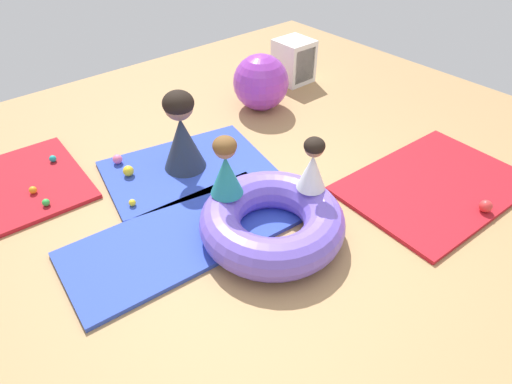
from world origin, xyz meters
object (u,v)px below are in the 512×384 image
child_in_white (313,164)px  play_ball_yellow (132,203)px  play_ball_green (46,202)px  play_ball_teal (53,159)px  inflatable_cushion (272,221)px  exercise_ball_large (261,82)px  play_ball_blue (227,148)px  play_ball_yellow_second (128,171)px  storage_cube (295,61)px  play_ball_pink (118,159)px  play_ball_red (486,206)px  child_in_teal (226,167)px  play_ball_orange (33,190)px  adult_seated (182,132)px

child_in_white → play_ball_yellow: bearing=179.6°
play_ball_green → play_ball_teal: 0.72m
inflatable_cushion → exercise_ball_large: (1.43, 1.79, 0.17)m
play_ball_blue → play_ball_yellow_second: size_ratio=0.88×
storage_cube → play_ball_pink: bearing=-173.2°
play_ball_yellow → play_ball_pink: size_ratio=0.65×
play_ball_red → storage_cube: 3.16m
child_in_white → child_in_teal: child_in_teal is taller
play_ball_pink → play_ball_orange: bearing=176.0°
inflatable_cushion → storage_cube: bearing=42.4°
play_ball_blue → play_ball_red: (1.14, -2.21, 0.01)m
play_ball_teal → storage_cube: 3.27m
play_ball_teal → adult_seated: bearing=-43.9°
adult_seated → child_in_white: bearing=170.3°
play_ball_yellow → play_ball_red: size_ratio=0.58×
play_ball_pink → exercise_ball_large: size_ratio=0.15×
adult_seated → play_ball_blue: 0.59m
storage_cube → play_ball_green: bearing=-171.6°
play_ball_pink → exercise_ball_large: bearing=1.1°
child_in_white → play_ball_blue: size_ratio=5.12×
play_ball_green → play_ball_orange: play_ball_orange is taller
inflatable_cushion → play_ball_yellow_second: size_ratio=11.31×
play_ball_orange → play_ball_pink: 0.82m
play_ball_teal → play_ball_blue: (1.44, -0.99, 0.01)m
play_ball_green → play_ball_blue: (1.75, -0.34, 0.01)m
child_in_teal → play_ball_yellow: 1.02m
child_in_teal → exercise_ball_large: bearing=-143.4°
play_ball_pink → play_ball_blue: bearing=-29.5°
play_ball_teal → play_ball_pink: play_ball_pink is taller
play_ball_yellow_second → storage_cube: size_ratio=0.19×
inflatable_cushion → play_ball_pink: inflatable_cushion is taller
inflatable_cushion → exercise_ball_large: 2.30m
play_ball_green → play_ball_pink: bearing=14.1°
play_ball_green → play_ball_blue: play_ball_blue is taller
play_ball_yellow_second → inflatable_cushion: bearing=-71.1°
play_ball_green → play_ball_red: size_ratio=0.61×
play_ball_orange → exercise_ball_large: size_ratio=0.11×
child_in_teal → exercise_ball_large: (1.60, 1.43, -0.25)m
play_ball_green → child_in_white: bearing=-43.1°
inflatable_cushion → play_ball_yellow: bearing=123.5°
adult_seated → play_ball_pink: bearing=18.1°
exercise_ball_large → play_ball_pink: bearing=-178.9°
play_ball_blue → play_ball_yellow_second: 1.01m
play_ball_green → exercise_ball_large: 2.74m
play_ball_yellow → play_ball_blue: size_ratio=0.69×
play_ball_pink → play_ball_yellow_second: 0.26m
play_ball_red → inflatable_cushion: bearing=148.1°
exercise_ball_large → play_ball_red: bearing=-86.5°
inflatable_cushion → play_ball_yellow: (-0.70, 1.06, -0.09)m
inflatable_cushion → exercise_ball_large: size_ratio=1.77×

